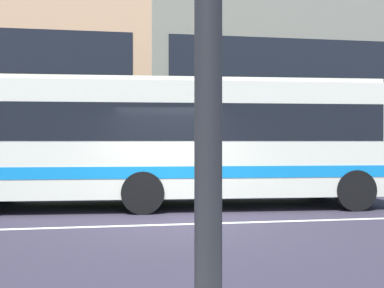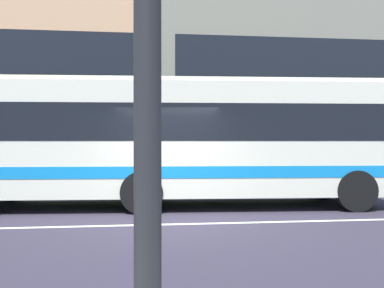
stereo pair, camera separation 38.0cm
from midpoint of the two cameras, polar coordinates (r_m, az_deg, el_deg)
The scene contains 5 objects.
ground_plane at distance 9.66m, azimuth -1.59°, elevation -9.82°, with size 160.00×160.00×0.00m, color #342E3C.
lane_centre_line at distance 9.66m, azimuth -1.59°, elevation -9.79°, with size 60.00×0.16×0.01m, color silver.
hedge_row_far at distance 16.48m, azimuth 4.71°, elevation -3.70°, with size 23.33×1.10×1.06m, color #2A601A.
apartment_block_right at distance 27.87m, azimuth 15.42°, elevation 6.70°, with size 18.72×9.65×9.53m.
transit_bus at distance 12.13m, azimuth -1.88°, elevation 0.77°, with size 11.12×3.28×3.25m.
Camera 2 is at (-0.76, -9.48, 1.72)m, focal length 43.63 mm.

